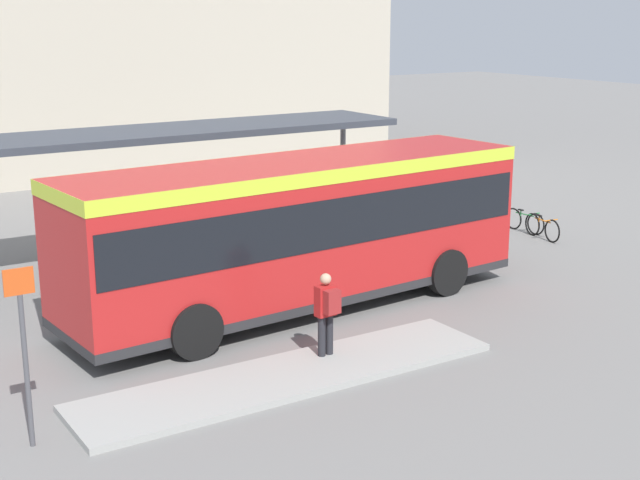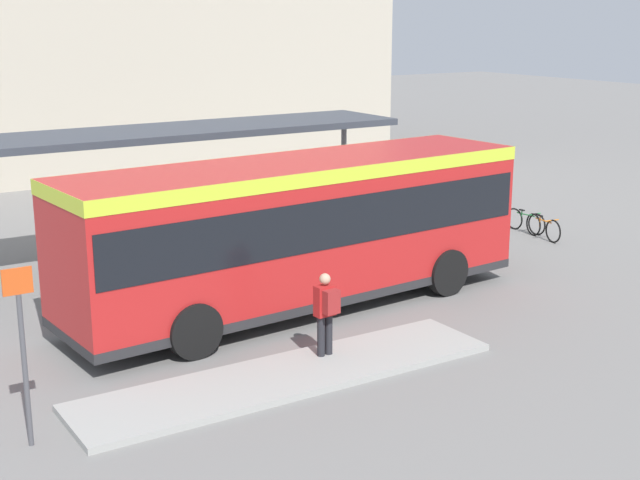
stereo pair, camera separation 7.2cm
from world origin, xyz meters
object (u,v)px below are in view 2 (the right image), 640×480
object	(u,v)px
pedestrian_waiting	(326,309)
bicycle_green	(525,221)
city_bus	(300,224)
bicycle_orange	(543,227)
platform_sign	(23,349)
potted_planter_near_shelter	(342,231)

from	to	relation	value
pedestrian_waiting	bicycle_green	bearing A→B (deg)	-66.22
city_bus	pedestrian_waiting	bearing A→B (deg)	-116.33
bicycle_orange	platform_sign	xyz separation A→B (m)	(-15.97, -4.93, 1.21)
bicycle_green	potted_planter_near_shelter	distance (m)	6.22
pedestrian_waiting	bicycle_green	xyz separation A→B (m)	(10.56, 5.40, -0.70)
platform_sign	bicycle_orange	bearing A→B (deg)	17.16
city_bus	potted_planter_near_shelter	xyz separation A→B (m)	(3.18, 3.11, -1.22)
bicycle_orange	potted_planter_near_shelter	world-z (taller)	potted_planter_near_shelter
city_bus	bicycle_green	distance (m)	9.80
city_bus	platform_sign	world-z (taller)	city_bus
city_bus	bicycle_orange	world-z (taller)	city_bus
city_bus	bicycle_green	xyz separation A→B (m)	(9.35, 2.45, -1.59)
platform_sign	potted_planter_near_shelter	bearing A→B (deg)	33.00
pedestrian_waiting	platform_sign	bearing A→B (deg)	90.99
city_bus	platform_sign	bearing A→B (deg)	-157.68
bicycle_orange	bicycle_green	xyz separation A→B (m)	(0.18, 0.89, -0.01)
city_bus	pedestrian_waiting	world-z (taller)	city_bus
bicycle_orange	potted_planter_near_shelter	size ratio (longest dim) A/B	1.18
city_bus	potted_planter_near_shelter	bearing A→B (deg)	40.37
bicycle_orange	platform_sign	distance (m)	16.76
bicycle_orange	potted_planter_near_shelter	distance (m)	6.20
potted_planter_near_shelter	platform_sign	distance (m)	11.94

